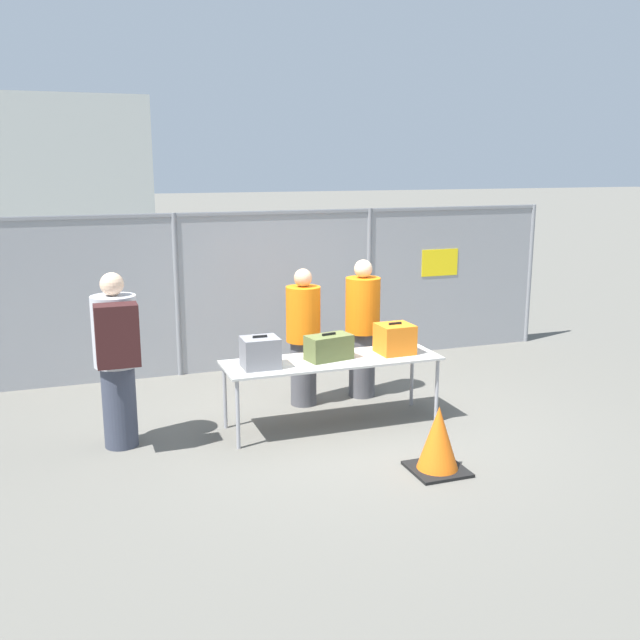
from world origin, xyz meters
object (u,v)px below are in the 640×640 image
object	(u,v)px
utility_trailer	(296,302)
security_worker_near	(303,335)
inspection_table	(332,364)
suitcase_grey	(260,353)
traveler_hooded	(117,354)
suitcase_orange	(395,339)
traffic_cone	(438,441)
security_worker_far	(363,327)
suitcase_olive	(329,347)

from	to	relation	value
utility_trailer	security_worker_near	bearing A→B (deg)	-106.45
inspection_table	suitcase_grey	size ratio (longest dim) A/B	6.26
traveler_hooded	utility_trailer	size ratio (longest dim) A/B	0.44
suitcase_orange	traffic_cone	distance (m)	1.59
traveler_hooded	security_worker_far	world-z (taller)	traveler_hooded
suitcase_olive	traveler_hooded	world-z (taller)	traveler_hooded
inspection_table	suitcase_olive	bearing A→B (deg)	169.52
suitcase_grey	utility_trailer	bearing A→B (deg)	68.25
suitcase_olive	utility_trailer	world-z (taller)	suitcase_olive
security_worker_far	utility_trailer	distance (m)	3.95
suitcase_orange	security_worker_near	size ratio (longest dim) A/B	0.24
utility_trailer	suitcase_grey	bearing A→B (deg)	-111.75
inspection_table	utility_trailer	xyz separation A→B (m)	(1.10, 4.73, -0.27)
traveler_hooded	suitcase_orange	bearing A→B (deg)	-0.49
security_worker_near	security_worker_far	xyz separation A→B (m)	(0.78, 0.06, 0.03)
suitcase_olive	traffic_cone	size ratio (longest dim) A/B	0.83
utility_trailer	traveler_hooded	bearing A→B (deg)	-125.70
suitcase_orange	utility_trailer	world-z (taller)	suitcase_orange
suitcase_orange	security_worker_far	size ratio (longest dim) A/B	0.23
utility_trailer	traffic_cone	world-z (taller)	utility_trailer
suitcase_orange	utility_trailer	size ratio (longest dim) A/B	0.09
traveler_hooded	security_worker_far	distance (m)	3.01
security_worker_near	suitcase_olive	bearing A→B (deg)	101.40
suitcase_grey	utility_trailer	xyz separation A→B (m)	(1.90, 4.77, -0.48)
suitcase_grey	suitcase_olive	xyz separation A→B (m)	(0.77, 0.05, -0.02)
security_worker_far	traveler_hooded	bearing A→B (deg)	-0.15
security_worker_far	traffic_cone	size ratio (longest dim) A/B	2.67
suitcase_olive	security_worker_far	size ratio (longest dim) A/B	0.31
suitcase_orange	traffic_cone	size ratio (longest dim) A/B	0.61
suitcase_olive	security_worker_near	distance (m)	0.76
traveler_hooded	security_worker_near	size ratio (longest dim) A/B	1.09
suitcase_grey	traffic_cone	xyz separation A→B (m)	(1.32, -1.40, -0.61)
inspection_table	security_worker_near	xyz separation A→B (m)	(-0.07, 0.77, 0.14)
utility_trailer	traffic_cone	xyz separation A→B (m)	(-0.58, -6.17, -0.13)
suitcase_orange	traveler_hooded	size ratio (longest dim) A/B	0.22
suitcase_olive	traveler_hooded	distance (m)	2.19
inspection_table	security_worker_far	xyz separation A→B (m)	(0.70, 0.83, 0.17)
inspection_table	suitcase_orange	xyz separation A→B (m)	(0.74, 0.01, 0.21)
traffic_cone	suitcase_orange	bearing A→B (deg)	80.94
suitcase_orange	security_worker_near	bearing A→B (deg)	137.01
inspection_table	suitcase_orange	bearing A→B (deg)	0.51
suitcase_olive	suitcase_orange	size ratio (longest dim) A/B	1.37
suitcase_grey	security_worker_near	bearing A→B (deg)	47.91
inspection_table	suitcase_olive	size ratio (longest dim) A/B	4.47
inspection_table	traffic_cone	bearing A→B (deg)	-70.51
suitcase_olive	security_worker_far	distance (m)	1.10
traffic_cone	suitcase_grey	bearing A→B (deg)	133.34
traveler_hooded	security_worker_near	xyz separation A→B (m)	(2.15, 0.65, -0.14)
suitcase_orange	inspection_table	bearing A→B (deg)	-179.49
security_worker_near	suitcase_orange	bearing A→B (deg)	145.56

